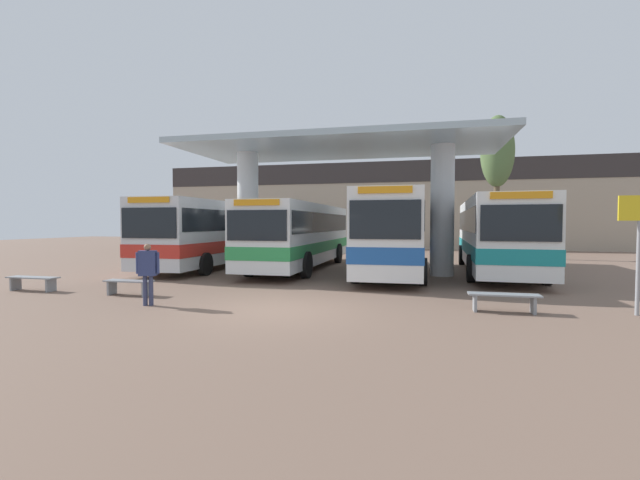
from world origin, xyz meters
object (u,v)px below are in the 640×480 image
(pedestrian_waiting, at_px, (148,268))
(poplar_tree_behind_left, at_px, (497,153))
(waiting_bench_near_pillar, at_px, (504,299))
(transit_bus_far_right_bay, at_px, (496,232))
(waiting_bench_far_platform, at_px, (129,284))
(transit_bus_center_bay, at_px, (301,233))
(parked_car_street, at_px, (286,238))
(transit_bus_right_bay, at_px, (394,231))
(waiting_bench_mid_platform, at_px, (33,280))
(transit_bus_left_bay, at_px, (213,231))
(info_sign_platform, at_px, (639,230))

(pedestrian_waiting, bearing_deg, poplar_tree_behind_left, 40.12)
(waiting_bench_near_pillar, xyz_separation_m, pedestrian_waiting, (-9.07, -1.29, 0.67))
(transit_bus_far_right_bay, height_order, waiting_bench_far_platform, transit_bus_far_right_bay)
(waiting_bench_far_platform, bearing_deg, transit_bus_center_bay, 71.18)
(parked_car_street, bearing_deg, pedestrian_waiting, -77.85)
(transit_bus_right_bay, bearing_deg, waiting_bench_mid_platform, 33.15)
(waiting_bench_far_platform, bearing_deg, waiting_bench_near_pillar, 0.00)
(waiting_bench_mid_platform, distance_m, poplar_tree_behind_left, 25.26)
(waiting_bench_far_platform, distance_m, parked_car_street, 23.55)
(transit_bus_center_bay, distance_m, parked_car_street, 15.75)
(transit_bus_far_right_bay, bearing_deg, waiting_bench_mid_platform, 32.66)
(poplar_tree_behind_left, height_order, parked_car_street, poplar_tree_behind_left)
(transit_bus_center_bay, bearing_deg, waiting_bench_near_pillar, 131.41)
(transit_bus_right_bay, xyz_separation_m, parked_car_street, (-10.13, 15.98, -0.91))
(transit_bus_left_bay, height_order, parked_car_street, transit_bus_left_bay)
(info_sign_platform, bearing_deg, pedestrian_waiting, -172.17)
(transit_bus_center_bay, xyz_separation_m, parked_car_street, (-5.60, 14.70, -0.76))
(transit_bus_center_bay, bearing_deg, transit_bus_right_bay, 164.05)
(waiting_bench_near_pillar, height_order, waiting_bench_far_platform, same)
(transit_bus_far_right_bay, distance_m, waiting_bench_mid_platform, 18.00)
(waiting_bench_mid_platform, distance_m, pedestrian_waiting, 5.38)
(waiting_bench_far_platform, bearing_deg, poplar_tree_behind_left, 53.31)
(waiting_bench_near_pillar, bearing_deg, pedestrian_waiting, -171.90)
(transit_bus_right_bay, bearing_deg, waiting_bench_far_platform, 44.08)
(transit_bus_left_bay, bearing_deg, transit_bus_right_bay, 174.33)
(transit_bus_right_bay, bearing_deg, transit_bus_far_right_bay, -159.34)
(transit_bus_left_bay, height_order, transit_bus_right_bay, transit_bus_right_bay)
(transit_bus_left_bay, height_order, waiting_bench_near_pillar, transit_bus_left_bay)
(pedestrian_waiting, bearing_deg, waiting_bench_mid_platform, 147.57)
(waiting_bench_mid_platform, height_order, pedestrian_waiting, pedestrian_waiting)
(transit_bus_right_bay, relative_size, waiting_bench_near_pillar, 6.22)
(transit_bus_right_bay, bearing_deg, pedestrian_waiting, 55.24)
(waiting_bench_far_platform, height_order, poplar_tree_behind_left, poplar_tree_behind_left)
(waiting_bench_near_pillar, relative_size, parked_car_street, 0.39)
(transit_bus_right_bay, distance_m, waiting_bench_mid_platform, 13.41)
(waiting_bench_far_platform, bearing_deg, pedestrian_waiting, -39.10)
(transit_bus_far_right_bay, bearing_deg, pedestrian_waiting, 47.48)
(transit_bus_right_bay, height_order, waiting_bench_near_pillar, transit_bus_right_bay)
(transit_bus_center_bay, height_order, transit_bus_right_bay, transit_bus_right_bay)
(pedestrian_waiting, bearing_deg, transit_bus_right_bay, 37.40)
(waiting_bench_mid_platform, xyz_separation_m, parked_car_street, (0.95, 23.39, 0.63))
(info_sign_platform, bearing_deg, transit_bus_center_bay, 142.22)
(transit_bus_left_bay, xyz_separation_m, parked_car_street, (-1.15, 15.17, -0.83))
(transit_bus_far_right_bay, height_order, poplar_tree_behind_left, poplar_tree_behind_left)
(transit_bus_right_bay, relative_size, waiting_bench_far_platform, 6.90)
(waiting_bench_mid_platform, height_order, parked_car_street, parked_car_street)
(transit_bus_left_bay, bearing_deg, poplar_tree_behind_left, -147.54)
(poplar_tree_behind_left, bearing_deg, waiting_bench_far_platform, -126.69)
(transit_bus_center_bay, distance_m, waiting_bench_mid_platform, 10.97)
(transit_bus_center_bay, relative_size, transit_bus_far_right_bay, 0.95)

